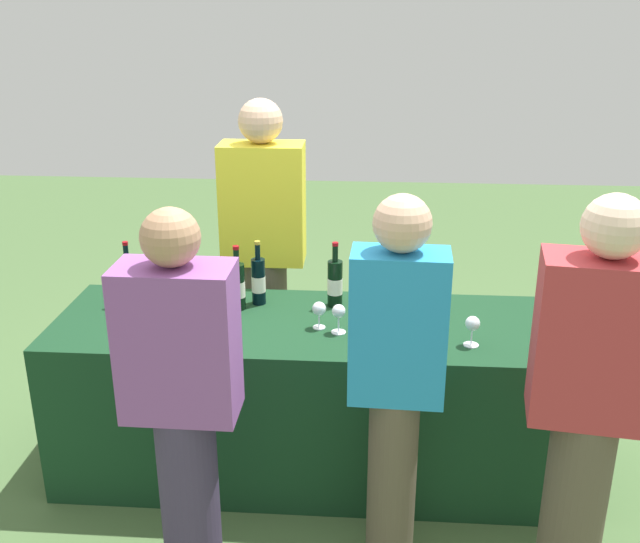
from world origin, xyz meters
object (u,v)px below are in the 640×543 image
(wine_bottle_2, at_px, (237,286))
(wine_bottle_5, at_px, (416,288))
(wine_glass_1, at_px, (339,313))
(guest_1, at_px, (396,377))
(wine_glass_2, at_px, (377,314))
(wine_glass_0, at_px, (320,310))
(wine_bottle_4, at_px, (335,283))
(server_pouring, at_px, (264,247))
(guest_0, at_px, (182,397))
(wine_bottle_0, at_px, (129,282))
(wine_glass_3, at_px, (473,325))
(guest_2, at_px, (589,400))
(wine_bottle_3, at_px, (259,281))
(wine_bottle_1, at_px, (172,287))

(wine_bottle_2, height_order, wine_bottle_5, wine_bottle_5)
(wine_glass_1, bearing_deg, guest_1, -65.24)
(wine_glass_2, bearing_deg, wine_glass_0, 166.47)
(wine_bottle_4, relative_size, wine_bottle_5, 0.99)
(server_pouring, height_order, guest_0, server_pouring)
(wine_bottle_4, bearing_deg, wine_bottle_2, -171.19)
(wine_bottle_0, distance_m, wine_glass_3, 1.64)
(wine_bottle_5, height_order, guest_2, guest_2)
(wine_bottle_4, relative_size, wine_glass_3, 2.38)
(wine_bottle_3, distance_m, wine_glass_2, 0.66)
(wine_bottle_2, relative_size, wine_bottle_3, 0.99)
(guest_1, bearing_deg, wine_bottle_4, 110.70)
(wine_bottle_5, distance_m, guest_0, 1.29)
(wine_bottle_4, height_order, wine_glass_3, wine_bottle_4)
(server_pouring, distance_m, guest_2, 1.95)
(guest_0, xyz_separation_m, guest_1, (0.78, 0.15, 0.03))
(wine_bottle_5, xyz_separation_m, wine_glass_1, (-0.35, -0.26, -0.02))
(wine_glass_2, relative_size, guest_2, 0.09)
(wine_bottle_1, distance_m, server_pouring, 0.66)
(server_pouring, xyz_separation_m, guest_2, (1.35, -1.41, -0.06))
(wine_bottle_5, distance_m, wine_glass_3, 0.41)
(wine_bottle_4, relative_size, server_pouring, 0.19)
(wine_glass_3, height_order, guest_0, guest_0)
(wine_bottle_4, bearing_deg, wine_bottle_0, -177.06)
(guest_1, bearing_deg, wine_glass_3, 54.83)
(wine_glass_3, bearing_deg, guest_1, -127.58)
(wine_bottle_0, distance_m, wine_bottle_1, 0.24)
(wine_bottle_5, xyz_separation_m, guest_1, (-0.11, -0.78, -0.05))
(wine_glass_3, xyz_separation_m, guest_0, (-1.11, -0.59, -0.06))
(wine_bottle_2, relative_size, server_pouring, 0.19)
(wine_bottle_4, relative_size, wine_glass_2, 2.27)
(wine_glass_2, bearing_deg, server_pouring, 128.64)
(wine_glass_2, bearing_deg, wine_bottle_4, 122.16)
(wine_bottle_2, xyz_separation_m, wine_glass_0, (0.41, -0.19, -0.03))
(wine_glass_3, height_order, guest_1, guest_1)
(wine_glass_1, bearing_deg, wine_bottle_0, 166.12)
(wine_bottle_0, xyz_separation_m, wine_bottle_5, (1.38, 0.00, 0.01))
(wine_bottle_4, xyz_separation_m, wine_glass_1, (0.03, -0.31, -0.02))
(wine_bottle_1, xyz_separation_m, guest_0, (0.26, -0.87, -0.08))
(wine_glass_0, height_order, server_pouring, server_pouring)
(wine_bottle_1, bearing_deg, wine_glass_3, -11.43)
(wine_bottle_4, distance_m, guest_1, 0.87)
(wine_bottle_2, distance_m, wine_bottle_5, 0.85)
(wine_glass_1, bearing_deg, wine_bottle_3, 142.79)
(server_pouring, relative_size, guest_0, 1.11)
(wine_bottle_3, bearing_deg, guest_1, -52.12)
(wine_glass_2, bearing_deg, wine_bottle_0, 167.23)
(server_pouring, relative_size, guest_1, 1.10)
(wine_bottle_5, bearing_deg, guest_2, -58.67)
(wine_glass_1, bearing_deg, wine_glass_0, 153.17)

